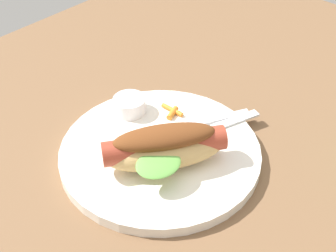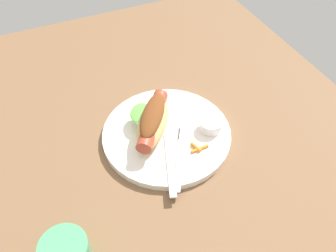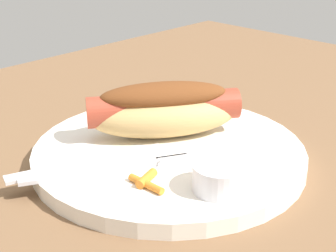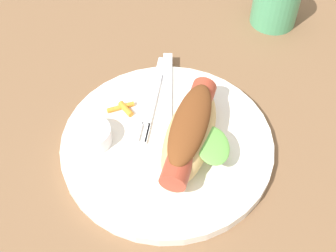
{
  "view_description": "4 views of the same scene",
  "coord_description": "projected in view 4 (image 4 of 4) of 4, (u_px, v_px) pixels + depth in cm",
  "views": [
    {
      "loc": [
        38.28,
        36.17,
        46.73
      ],
      "look_at": [
        0.91,
        2.27,
        4.82
      ],
      "focal_mm": 50.81,
      "sensor_mm": 36.0,
      "label": 1
    },
    {
      "loc": [
        -44.18,
        22.56,
        58.86
      ],
      "look_at": [
        0.94,
        2.52,
        5.17
      ],
      "focal_mm": 37.15,
      "sensor_mm": 36.0,
      "label": 2
    },
    {
      "loc": [
        -32.26,
        -31.34,
        24.87
      ],
      "look_at": [
        1.42,
        1.3,
        4.56
      ],
      "focal_mm": 54.83,
      "sensor_mm": 36.0,
      "label": 3
    },
    {
      "loc": [
        36.31,
        -9.36,
        49.42
      ],
      "look_at": [
        3.88,
        1.82,
        6.54
      ],
      "focal_mm": 47.93,
      "sensor_mm": 36.0,
      "label": 4
    }
  ],
  "objects": [
    {
      "name": "carrot_garnish",
      "position": [
        123.0,
        108.0,
        0.63
      ],
      "size": [
        2.83,
        3.94,
        0.85
      ],
      "color": "orange",
      "rests_on": "plate"
    },
    {
      "name": "hot_dog",
      "position": [
        190.0,
        132.0,
        0.57
      ],
      "size": [
        16.55,
        14.13,
        6.01
      ],
      "rotation": [
        0.0,
        0.0,
        5.67
      ],
      "color": "tan",
      "rests_on": "plate"
    },
    {
      "name": "fork",
      "position": [
        154.0,
        96.0,
        0.64
      ],
      "size": [
        15.19,
        8.88,
        0.4
      ],
      "rotation": [
        0.0,
        0.0,
        5.79
      ],
      "color": "silver",
      "rests_on": "plate"
    },
    {
      "name": "plate",
      "position": [
        167.0,
        144.0,
        0.6
      ],
      "size": [
        28.37,
        28.37,
        1.6
      ],
      "primitive_type": "cylinder",
      "color": "white",
      "rests_on": "ground_plane"
    },
    {
      "name": "ground_plane",
      "position": [
        147.0,
        142.0,
        0.63
      ],
      "size": [
        120.0,
        90.0,
        1.8
      ],
      "primitive_type": "cube",
      "color": "brown"
    },
    {
      "name": "drinking_cup",
      "position": [
        276.0,
        3.0,
        0.75
      ],
      "size": [
        7.76,
        7.76,
        7.61
      ],
      "primitive_type": "cylinder",
      "color": "#4C9E6B",
      "rests_on": "ground_plane"
    },
    {
      "name": "knife",
      "position": [
        167.0,
        91.0,
        0.65
      ],
      "size": [
        15.42,
        6.65,
        0.36
      ],
      "primitive_type": "cube",
      "rotation": [
        0.0,
        0.0,
        5.94
      ],
      "color": "silver",
      "rests_on": "plate"
    },
    {
      "name": "sauce_ramekin",
      "position": [
        93.0,
        136.0,
        0.59
      ],
      "size": [
        4.99,
        4.99,
        2.45
      ],
      "primitive_type": "cylinder",
      "color": "white",
      "rests_on": "plate"
    }
  ]
}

